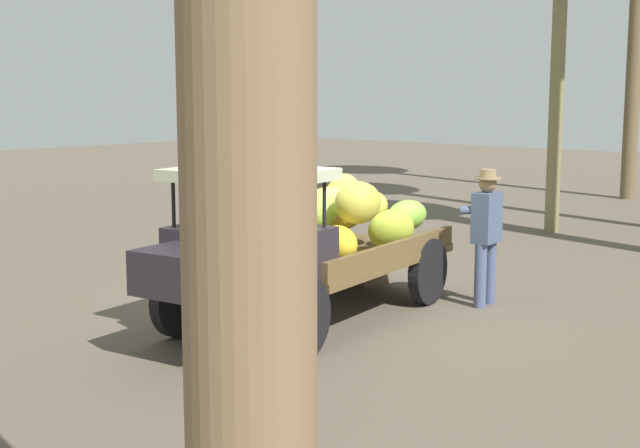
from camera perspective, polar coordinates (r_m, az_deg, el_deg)
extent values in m
plane|color=brown|center=(10.62, -0.69, -5.86)|extent=(60.00, 60.00, 0.00)
cube|color=#262128|center=(10.35, -0.30, -3.59)|extent=(4.02, 1.03, 0.16)
cylinder|color=black|center=(8.75, -1.14, -6.19)|extent=(0.85, 0.26, 0.83)
cylinder|color=black|center=(9.72, -9.00, -4.80)|extent=(0.85, 0.26, 0.83)
cylinder|color=black|center=(11.12, 6.99, -3.05)|extent=(0.85, 0.26, 0.83)
cylinder|color=black|center=(11.89, 0.05, -2.22)|extent=(0.85, 0.26, 0.83)
cube|color=brown|center=(10.68, 1.02, -2.21)|extent=(3.22, 2.14, 0.10)
cube|color=brown|center=(10.26, 4.82, -1.79)|extent=(2.98, 0.52, 0.22)
cube|color=brown|center=(11.09, -2.48, -0.98)|extent=(2.98, 0.52, 0.22)
cube|color=#262128|center=(9.25, -4.56, -1.89)|extent=(1.31, 1.67, 0.55)
cube|color=#262128|center=(8.58, -8.23, -3.15)|extent=(0.85, 1.16, 0.44)
cylinder|color=black|center=(8.43, -2.95, 0.89)|extent=(0.04, 0.04, 0.55)
cylinder|color=black|center=(9.24, -9.45, 1.47)|extent=(0.04, 0.04, 0.55)
cylinder|color=black|center=(9.15, 0.29, 1.51)|extent=(0.04, 0.04, 0.55)
cylinder|color=black|center=(9.91, -6.02, 2.01)|extent=(0.04, 0.04, 0.55)
cube|color=#BCC19C|center=(9.14, -4.63, 3.21)|extent=(1.43, 1.68, 0.12)
ellipsoid|color=gold|center=(10.56, 0.61, 1.28)|extent=(0.81, 0.77, 0.54)
ellipsoid|color=#BABA51|center=(10.79, -1.69, 0.74)|extent=(0.71, 0.57, 0.45)
ellipsoid|color=#A7BD48|center=(9.99, -3.90, -1.05)|extent=(0.51, 0.50, 0.54)
ellipsoid|color=#A6BB34|center=(10.72, 4.62, -0.33)|extent=(0.76, 0.73, 0.60)
ellipsoid|color=yellow|center=(9.76, 1.17, -1.35)|extent=(0.78, 0.77, 0.58)
ellipsoid|color=#B6D242|center=(10.51, -1.79, -0.79)|extent=(0.78, 0.79, 0.60)
ellipsoid|color=#88AD3B|center=(11.72, 2.30, 1.05)|extent=(0.65, 0.64, 0.43)
ellipsoid|color=#93B841|center=(10.18, -0.25, 0.89)|extent=(0.68, 0.68, 0.56)
ellipsoid|color=#ABCE34|center=(10.24, -2.44, 0.06)|extent=(0.76, 0.77, 0.50)
ellipsoid|color=gold|center=(9.97, 2.46, 1.38)|extent=(0.62, 0.64, 0.62)
ellipsoid|color=gold|center=(11.27, 1.59, 0.91)|extent=(0.73, 0.65, 0.57)
ellipsoid|color=gold|center=(11.40, 1.56, 2.08)|extent=(0.80, 0.80, 0.56)
ellipsoid|color=gold|center=(11.07, 1.41, 1.64)|extent=(0.71, 0.71, 0.58)
ellipsoid|color=#AECE44|center=(9.98, -4.71, 1.43)|extent=(0.60, 0.53, 0.55)
ellipsoid|color=#88C442|center=(11.06, 5.63, 0.57)|extent=(0.57, 0.56, 0.50)
ellipsoid|color=gold|center=(11.08, 3.36, 1.16)|extent=(0.71, 0.69, 0.49)
cylinder|color=#4A557A|center=(11.05, 10.32, -3.30)|extent=(0.15, 0.15, 0.80)
cylinder|color=#4A557A|center=(11.28, 10.91, -3.08)|extent=(0.15, 0.15, 0.80)
cube|color=#44536F|center=(11.04, 10.72, 0.42)|extent=(0.42, 0.27, 0.62)
cylinder|color=#44536F|center=(10.99, 10.03, 0.88)|extent=(0.35, 0.36, 0.10)
cylinder|color=#44536F|center=(11.16, 10.50, 0.99)|extent=(0.31, 0.39, 0.10)
sphere|color=olive|center=(10.99, 10.78, 2.59)|extent=(0.22, 0.22, 0.22)
cylinder|color=#907653|center=(10.99, 10.79, 2.93)|extent=(0.34, 0.34, 0.02)
cylinder|color=#907653|center=(10.98, 10.80, 3.24)|extent=(0.20, 0.20, 0.10)
cube|color=#7C6145|center=(12.35, 3.00, -2.71)|extent=(0.57, 0.57, 0.46)
cylinder|color=olive|center=(17.13, 15.18, 11.87)|extent=(0.27, 0.27, 7.43)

